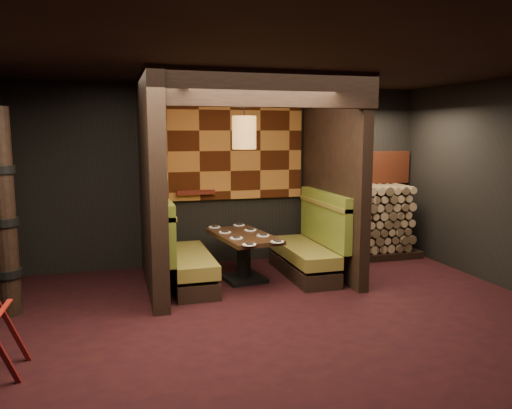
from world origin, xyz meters
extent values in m
cube|color=black|center=(0.00, 0.00, -0.01)|extent=(6.50, 5.50, 0.02)
cube|color=black|center=(0.00, 0.00, 2.86)|extent=(6.50, 5.50, 0.02)
cube|color=black|center=(0.00, 2.76, 1.43)|extent=(6.50, 0.02, 2.85)
cube|color=black|center=(0.00, -2.76, 1.43)|extent=(6.50, 0.02, 2.85)
cube|color=black|center=(-1.35, 1.65, 1.43)|extent=(0.20, 2.20, 2.85)
cube|color=black|center=(1.30, 1.70, 1.43)|extent=(0.15, 2.10, 2.85)
cube|color=black|center=(-0.02, 0.70, 2.63)|extent=(2.85, 0.18, 0.44)
cube|color=#B06A2B|center=(-0.02, 2.71, 1.82)|extent=(2.40, 0.06, 1.55)
cube|color=#B06A2B|center=(-1.23, 1.82, 1.85)|extent=(0.04, 1.85, 1.45)
cube|color=#561C13|center=(-0.60, 2.65, 1.18)|extent=(0.60, 0.12, 0.07)
cube|color=black|center=(-0.85, 1.65, 0.11)|extent=(0.55, 1.60, 0.22)
cube|color=olive|center=(-0.85, 1.65, 0.36)|extent=(0.55, 1.60, 0.18)
cube|color=#5A6C1C|center=(-1.19, 1.65, 0.75)|extent=(0.12, 1.60, 0.78)
cube|color=olive|center=(-1.19, 1.65, 1.10)|extent=(0.15, 1.60, 0.06)
cube|color=black|center=(0.82, 1.65, 0.11)|extent=(0.55, 1.60, 0.22)
cube|color=olive|center=(0.82, 1.65, 0.36)|extent=(0.55, 1.60, 0.18)
cube|color=#5A6C1C|center=(1.16, 1.65, 0.75)|extent=(0.12, 1.60, 0.78)
cube|color=olive|center=(1.16, 1.65, 1.10)|extent=(0.15, 1.60, 0.06)
cube|color=black|center=(-0.08, 1.65, 0.03)|extent=(0.62, 0.62, 0.06)
cylinder|color=black|center=(-0.08, 1.65, 0.31)|extent=(0.20, 0.20, 0.62)
cube|color=#331D10|center=(-0.08, 1.65, 0.65)|extent=(0.87, 1.37, 0.06)
cylinder|color=white|center=(-0.19, 0.96, 0.68)|extent=(0.18, 0.18, 0.01)
cube|color=black|center=(-0.19, 0.96, 0.70)|extent=(0.09, 0.12, 0.02)
cylinder|color=white|center=(0.21, 1.02, 0.68)|extent=(0.18, 0.18, 0.01)
cube|color=black|center=(0.21, 1.02, 0.70)|extent=(0.09, 0.12, 0.02)
cylinder|color=white|center=(-0.25, 1.40, 0.68)|extent=(0.18, 0.18, 0.01)
cube|color=black|center=(-0.25, 1.40, 0.70)|extent=(0.09, 0.12, 0.02)
cylinder|color=white|center=(0.15, 1.46, 0.68)|extent=(0.18, 0.18, 0.01)
cube|color=black|center=(0.15, 1.46, 0.70)|extent=(0.09, 0.12, 0.02)
cylinder|color=white|center=(-0.31, 1.83, 0.68)|extent=(0.18, 0.18, 0.01)
cube|color=black|center=(-0.31, 1.83, 0.70)|extent=(0.09, 0.12, 0.02)
cylinder|color=white|center=(0.08, 1.89, 0.68)|extent=(0.18, 0.18, 0.01)
cube|color=black|center=(0.08, 1.89, 0.70)|extent=(0.09, 0.12, 0.02)
cylinder|color=white|center=(-0.38, 2.27, 0.68)|extent=(0.18, 0.18, 0.01)
cube|color=black|center=(-0.38, 2.27, 0.70)|extent=(0.09, 0.12, 0.02)
cylinder|color=white|center=(0.02, 2.33, 0.68)|extent=(0.18, 0.18, 0.01)
cube|color=black|center=(0.02, 2.33, 0.70)|extent=(0.09, 0.12, 0.02)
cylinder|color=#AB7339|center=(-0.08, 1.60, 2.11)|extent=(0.33, 0.33, 0.45)
sphere|color=#FFC672|center=(-0.08, 1.60, 2.11)|extent=(0.18, 0.18, 0.18)
cylinder|color=black|center=(-0.08, 1.60, 2.59)|extent=(0.02, 0.02, 0.52)
cube|color=#460C0C|center=(-2.81, -0.68, 0.32)|extent=(0.33, 0.05, 0.73)
cube|color=#460C0C|center=(-2.79, -0.25, 0.32)|extent=(0.33, 0.05, 0.73)
cube|color=maroon|center=(-2.80, -0.46, 0.60)|extent=(0.06, 0.45, 0.01)
cylinder|color=black|center=(-3.05, 1.10, 1.20)|extent=(0.26, 0.26, 2.40)
cylinder|color=black|center=(-3.05, 1.10, 0.50)|extent=(0.31, 0.31, 0.09)
cylinder|color=black|center=(-3.05, 1.10, 1.10)|extent=(0.31, 0.31, 0.09)
cylinder|color=black|center=(-3.05, 1.10, 1.70)|extent=(0.31, 0.31, 0.09)
cube|color=black|center=(2.29, 2.35, 0.06)|extent=(1.73, 0.70, 0.12)
cube|color=brown|center=(2.29, 2.35, 0.67)|extent=(1.73, 0.70, 1.10)
cube|color=maroon|center=(2.29, 2.68, 1.50)|extent=(1.83, 0.10, 0.56)
cube|color=black|center=(1.39, 1.96, 1.43)|extent=(0.08, 0.08, 2.85)
camera|label=1|loc=(-1.84, -5.08, 2.12)|focal=35.00mm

